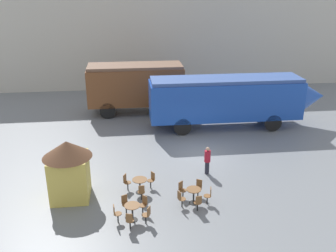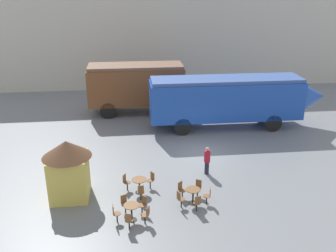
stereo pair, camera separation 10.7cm
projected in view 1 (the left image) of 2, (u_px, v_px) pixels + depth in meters
ground_plane at (201, 155)px, 22.95m from camera, size 80.00×80.00×0.00m
backdrop_wall at (170, 42)px, 35.75m from camera, size 44.00×0.15×9.00m
passenger_coach_wooden at (136, 84)px, 29.60m from camera, size 7.47×2.76×3.90m
streamlined_locomotive at (237, 98)px, 26.63m from camera, size 12.74×2.59×3.68m
cafe_table_near at (194, 193)px, 17.77m from camera, size 0.71×0.71×0.77m
cafe_table_mid at (132, 209)px, 16.50m from camera, size 0.70×0.70×0.77m
cafe_table_far at (140, 183)px, 18.67m from camera, size 0.75×0.75×0.75m
cafe_chair_0 at (199, 187)px, 18.41m from camera, size 0.39×0.40×0.87m
cafe_chair_1 at (182, 189)px, 18.24m from camera, size 0.40×0.40×0.87m
cafe_chair_2 at (181, 198)px, 17.44m from camera, size 0.40×0.38×0.87m
cafe_chair_3 at (198, 202)px, 17.13m from camera, size 0.36×0.37×0.87m
cafe_chair_4 at (209, 195)px, 17.73m from camera, size 0.38×0.36×0.87m
cafe_chair_5 at (144, 203)px, 17.03m from camera, size 0.40×0.40×0.87m
cafe_chair_6 at (125, 203)px, 17.09m from camera, size 0.38×0.40×0.87m
cafe_chair_7 at (116, 213)px, 16.36m from camera, size 0.37×0.36×0.87m
cafe_chair_8 at (130, 220)px, 15.84m from camera, size 0.36×0.38×0.87m
cafe_chair_9 at (147, 214)px, 16.26m from camera, size 0.40×0.39×0.87m
cafe_chair_10 at (141, 191)px, 18.00m from camera, size 0.36×0.36×0.87m
cafe_chair_11 at (152, 179)px, 19.13m from camera, size 0.40×0.40×0.87m
cafe_chair_12 at (126, 181)px, 18.93m from camera, size 0.40×0.39×0.87m
visitor_person at (207, 159)px, 20.42m from camera, size 0.34×0.34×1.60m
ticket_kiosk at (69, 167)px, 17.88m from camera, size 2.34×2.34×3.00m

